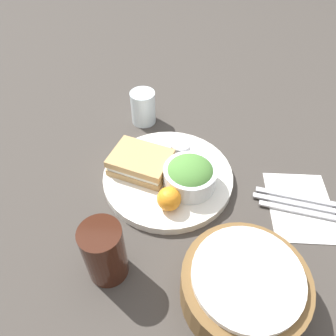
% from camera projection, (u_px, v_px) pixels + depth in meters
% --- Properties ---
extents(ground_plane, '(4.00, 4.00, 0.00)m').
position_uv_depth(ground_plane, '(168.00, 180.00, 0.74)').
color(ground_plane, '#3D3833').
extents(plate, '(0.29, 0.29, 0.02)m').
position_uv_depth(plate, '(168.00, 177.00, 0.74)').
color(plate, white).
rests_on(plate, ground_plane).
extents(sandwich, '(0.15, 0.13, 0.04)m').
position_uv_depth(sandwich, '(141.00, 162.00, 0.73)').
color(sandwich, tan).
rests_on(sandwich, plate).
extents(salad_bowl, '(0.11, 0.11, 0.06)m').
position_uv_depth(salad_bowl, '(190.00, 175.00, 0.69)').
color(salad_bowl, white).
rests_on(salad_bowl, plate).
extents(dressing_cup, '(0.05, 0.05, 0.03)m').
position_uv_depth(dressing_cup, '(180.00, 148.00, 0.76)').
color(dressing_cup, '#99999E').
rests_on(dressing_cup, plate).
extents(orange_wedge, '(0.05, 0.05, 0.05)m').
position_uv_depth(orange_wedge, '(169.00, 199.00, 0.65)').
color(orange_wedge, orange).
rests_on(orange_wedge, plate).
extents(drink_glass, '(0.07, 0.07, 0.12)m').
position_uv_depth(drink_glass, '(105.00, 252.00, 0.55)').
color(drink_glass, '#38190F').
rests_on(drink_glass, ground_plane).
extents(bread_basket, '(0.21, 0.21, 0.08)m').
position_uv_depth(bread_basket, '(244.00, 286.00, 0.53)').
color(bread_basket, brown).
rests_on(bread_basket, ground_plane).
extents(napkin, '(0.13, 0.18, 0.00)m').
position_uv_depth(napkin, '(301.00, 206.00, 0.69)').
color(napkin, white).
rests_on(napkin, ground_plane).
extents(fork, '(0.19, 0.05, 0.01)m').
position_uv_depth(fork, '(301.00, 198.00, 0.70)').
color(fork, '#B2B2B7').
rests_on(fork, napkin).
extents(knife, '(0.20, 0.05, 0.01)m').
position_uv_depth(knife, '(301.00, 205.00, 0.69)').
color(knife, '#B2B2B7').
rests_on(knife, napkin).
extents(spoon, '(0.17, 0.05, 0.01)m').
position_uv_depth(spoon, '(301.00, 211.00, 0.68)').
color(spoon, '#B2B2B7').
rests_on(spoon, napkin).
extents(water_glass, '(0.06, 0.06, 0.09)m').
position_uv_depth(water_glass, '(143.00, 107.00, 0.86)').
color(water_glass, silver).
rests_on(water_glass, ground_plane).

